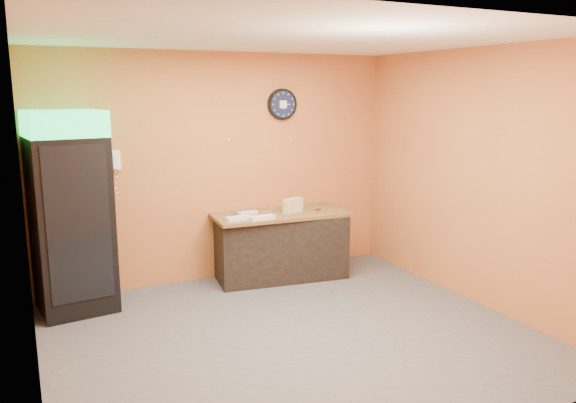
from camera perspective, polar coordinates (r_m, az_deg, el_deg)
floor at (r=5.60m, az=0.47°, el=-13.45°), size 4.50×4.50×0.00m
back_wall at (r=7.01m, az=-6.78°, el=3.44°), size 4.50×0.02×2.80m
left_wall at (r=4.66m, az=-25.16°, el=-1.49°), size 0.02×4.00×2.80m
right_wall at (r=6.48m, az=18.64°, el=2.30°), size 0.02×4.00×2.80m
ceiling at (r=5.11m, az=0.52°, el=16.39°), size 4.50×4.00×0.02m
beverage_cooler at (r=6.32m, az=-21.23°, el=-1.36°), size 0.83×0.84×2.14m
prep_counter at (r=7.12m, az=-0.79°, el=-4.58°), size 1.68×0.91×0.80m
wall_clock at (r=7.23m, az=-0.58°, el=9.84°), size 0.40×0.06×0.40m
wall_phone at (r=6.63m, az=-17.21°, el=4.04°), size 0.12×0.11×0.22m
butcher_paper at (r=7.02m, az=-0.80°, el=-1.28°), size 1.74×0.88×0.04m
sub_roll_stack at (r=7.00m, az=0.51°, el=-0.40°), size 0.29×0.19×0.18m
wrapped_sandwich_left at (r=6.62m, az=-5.06°, el=-1.71°), size 0.31×0.14×0.04m
wrapped_sandwich_mid at (r=6.64m, az=-2.66°, el=-1.64°), size 0.32×0.15×0.04m
wrapped_sandwich_right at (r=6.92m, az=-4.13°, el=-1.17°), size 0.26×0.12×0.04m
kitchen_tool at (r=7.03m, az=-1.65°, el=-0.86°), size 0.05×0.05×0.05m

